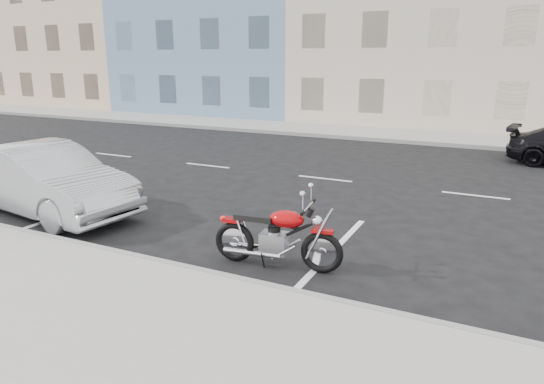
{
  "coord_description": "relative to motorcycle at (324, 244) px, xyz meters",
  "views": [
    {
      "loc": [
        2.57,
        -12.74,
        3.32
      ],
      "look_at": [
        -1.45,
        -4.55,
        0.8
      ],
      "focal_mm": 32.0,
      "sensor_mm": 36.0,
      "label": 1
    }
  ],
  "objects": [
    {
      "name": "sedan_silver",
      "position": [
        -6.57,
        0.25,
        0.26
      ],
      "size": [
        4.82,
        2.2,
        1.53
      ],
      "primitive_type": "imported",
      "rotation": [
        0.0,
        0.0,
        1.44
      ],
      "color": "#9A9DA1",
      "rests_on": "ground"
    },
    {
      "name": "curb_near",
      "position": [
        -5.16,
        -1.03,
        -0.42
      ],
      "size": [
        80.0,
        0.12,
        0.16
      ],
      "primitive_type": "cube",
      "color": "gray",
      "rests_on": "ground"
    },
    {
      "name": "sidewalk_far",
      "position": [
        -5.16,
        14.67,
        -0.43
      ],
      "size": [
        80.0,
        3.4,
        0.15
      ],
      "primitive_type": "cube",
      "color": "gray",
      "rests_on": "ground"
    },
    {
      "name": "ground",
      "position": [
        -0.16,
        5.97,
        -0.5
      ],
      "size": [
        120.0,
        120.0,
        0.0
      ],
      "primitive_type": "plane",
      "color": "black",
      "rests_on": "ground"
    },
    {
      "name": "curb_far",
      "position": [
        -5.16,
        12.97,
        -0.42
      ],
      "size": [
        80.0,
        0.12,
        0.16
      ],
      "primitive_type": "cube",
      "color": "gray",
      "rests_on": "ground"
    },
    {
      "name": "motorcycle",
      "position": [
        0.0,
        0.0,
        0.0
      ],
      "size": [
        2.19,
        0.73,
        1.1
      ],
      "rotation": [
        0.0,
        0.0,
        0.13
      ],
      "color": "black",
      "rests_on": "ground"
    },
    {
      "name": "bldg_cream",
      "position": [
        -2.16,
        22.27,
        5.25
      ],
      "size": [
        12.0,
        12.0,
        11.5
      ],
      "primitive_type": "cube",
      "color": "#BCAF9B",
      "rests_on": "ground"
    },
    {
      "name": "bldg_far_west",
      "position": [
        -26.16,
        22.27,
        5.5
      ],
      "size": [
        12.0,
        12.0,
        12.0
      ],
      "primitive_type": "cube",
      "color": "#C6AC8A",
      "rests_on": "ground"
    },
    {
      "name": "bldg_blue",
      "position": [
        -14.16,
        22.27,
        6.0
      ],
      "size": [
        12.0,
        12.0,
        13.0
      ],
      "primitive_type": "cube",
      "color": "slate",
      "rests_on": "ground"
    }
  ]
}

